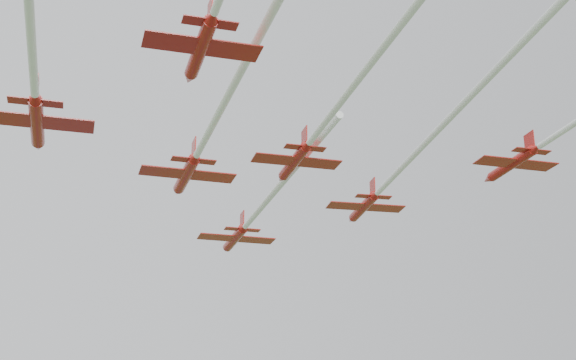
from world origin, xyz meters
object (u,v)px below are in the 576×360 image
object	(u,v)px
jet_lead	(252,219)
jet_row3_mid	(356,82)
jet_row2_left	(207,134)
jet_row3_left	(32,52)
jet_row2_right	(401,168)

from	to	relation	value
jet_lead	jet_row3_mid	world-z (taller)	jet_lead
jet_row2_left	jet_row3_left	size ratio (longest dim) A/B	0.98
jet_lead	jet_row2_right	size ratio (longest dim) A/B	0.85
jet_row3_mid	jet_row2_right	bearing A→B (deg)	59.74
jet_row2_left	jet_row2_right	world-z (taller)	jet_row2_left
jet_row2_left	jet_row3_left	world-z (taller)	jet_row2_left
jet_row2_left	jet_row2_right	bearing A→B (deg)	3.98
jet_row3_left	jet_row2_left	bearing A→B (deg)	48.47
jet_row2_right	jet_row3_mid	size ratio (longest dim) A/B	0.89
jet_row2_left	jet_row3_left	bearing A→B (deg)	-133.01
jet_row3_left	jet_row3_mid	world-z (taller)	jet_row3_left
jet_lead	jet_row2_left	distance (m)	20.72
jet_row2_left	jet_row3_mid	size ratio (longest dim) A/B	0.87
jet_row2_right	jet_row3_left	world-z (taller)	jet_row2_right
jet_lead	jet_row2_left	world-z (taller)	jet_row2_left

